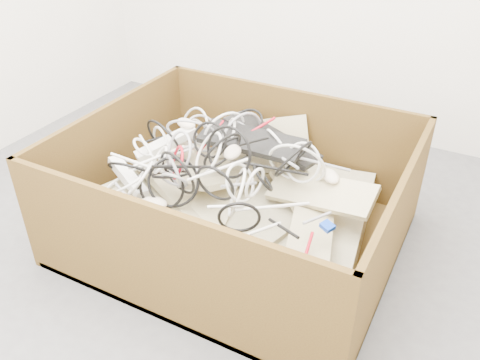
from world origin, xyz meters
The scene contains 8 objects.
ground centered at (0.00, 0.00, 0.00)m, with size 3.00×3.00×0.00m, color #4A4A4C.
cardboard_box centered at (0.10, 0.21, 0.13)m, with size 1.34×1.11×0.54m.
keyboard_pile centered at (0.16, 0.30, 0.28)m, with size 1.04×0.99×0.34m.
mice_scatter centered at (0.08, 0.18, 0.35)m, with size 0.83×0.67×0.21m.
power_strip_left centered at (-0.28, 0.27, 0.36)m, with size 0.29×0.05×0.04m, color white.
power_strip_right centered at (-0.28, 0.00, 0.32)m, with size 0.27×0.05×0.04m, color white.
vga_plug centered at (0.57, 0.06, 0.34)m, with size 0.04×0.04×0.02m, color #0B33B3.
cable_tangle centered at (-0.03, 0.21, 0.38)m, with size 1.06×0.85×0.47m.
Camera 1 is at (0.97, -1.36, 1.45)m, focal length 37.89 mm.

